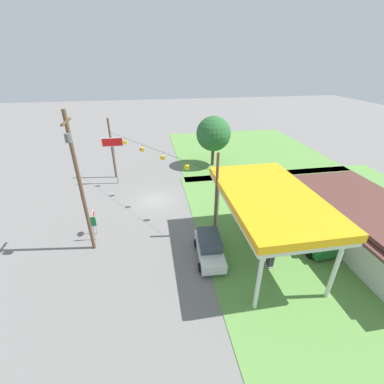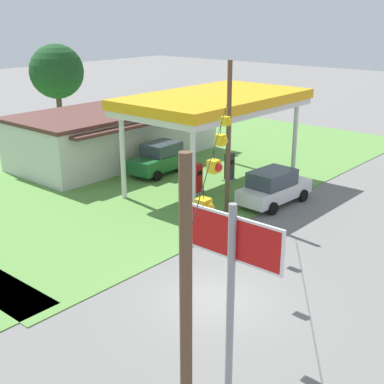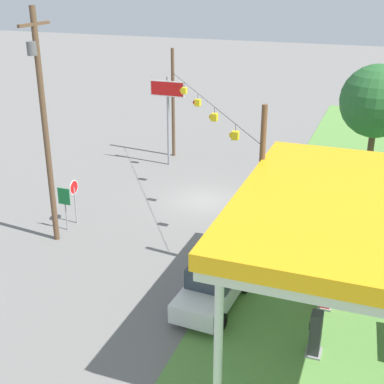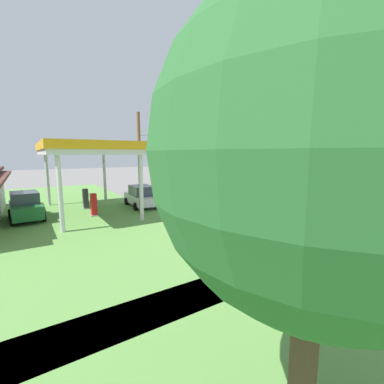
{
  "view_description": "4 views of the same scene",
  "coord_description": "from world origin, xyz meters",
  "px_view_note": "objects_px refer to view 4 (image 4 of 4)",
  "views": [
    {
      "loc": [
        25.65,
        -0.18,
        14.35
      ],
      "look_at": [
        2.55,
        3.74,
        2.05
      ],
      "focal_mm": 24.0,
      "sensor_mm": 36.0,
      "label": 1
    },
    {
      "loc": [
        -13.84,
        -10.73,
        10.11
      ],
      "look_at": [
        2.54,
        3.31,
        2.76
      ],
      "focal_mm": 50.0,
      "sensor_mm": 36.0,
      "label": 2
    },
    {
      "loc": [
        27.96,
        9.57,
        12.71
      ],
      "look_at": [
        2.82,
        0.23,
        1.68
      ],
      "focal_mm": 50.0,
      "sensor_mm": 36.0,
      "label": 3
    },
    {
      "loc": [
        -11.54,
        12.42,
        4.74
      ],
      "look_at": [
        2.6,
        3.25,
        2.23
      ],
      "focal_mm": 24.0,
      "sensor_mm": 36.0,
      "label": 4
    }
  ],
  "objects_px": {
    "stop_sign_overhead": "(384,158)",
    "fuel_pump_far": "(86,199)",
    "utility_pole_main": "(240,138)",
    "fuel_pump_near": "(94,205)",
    "tree_west_verge": "(318,153)",
    "route_sign": "(247,185)",
    "stop_sign_roadside": "(254,185)",
    "car_at_pumps_front": "(141,196)",
    "gas_station_canopy": "(86,150)",
    "car_at_pumps_rear": "(25,206)"
  },
  "relations": [
    {
      "from": "fuel_pump_near",
      "to": "fuel_pump_far",
      "type": "xyz_separation_m",
      "value": [
        3.12,
        0.0,
        0.0
      ]
    },
    {
      "from": "car_at_pumps_front",
      "to": "tree_west_verge",
      "type": "bearing_deg",
      "value": 169.23
    },
    {
      "from": "car_at_pumps_rear",
      "to": "utility_pole_main",
      "type": "height_order",
      "value": "utility_pole_main"
    },
    {
      "from": "stop_sign_roadside",
      "to": "route_sign",
      "type": "relative_size",
      "value": 1.04
    },
    {
      "from": "fuel_pump_far",
      "to": "utility_pole_main",
      "type": "bearing_deg",
      "value": -107.96
    },
    {
      "from": "car_at_pumps_front",
      "to": "fuel_pump_far",
      "type": "bearing_deg",
      "value": 71.06
    },
    {
      "from": "car_at_pumps_front",
      "to": "stop_sign_overhead",
      "type": "xyz_separation_m",
      "value": [
        -15.3,
        -8.43,
        3.54
      ]
    },
    {
      "from": "fuel_pump_far",
      "to": "tree_west_verge",
      "type": "bearing_deg",
      "value": 178.34
    },
    {
      "from": "car_at_pumps_rear",
      "to": "stop_sign_overhead",
      "type": "bearing_deg",
      "value": 44.22
    },
    {
      "from": "fuel_pump_far",
      "to": "stop_sign_overhead",
      "type": "distance_m",
      "value": 21.69
    },
    {
      "from": "fuel_pump_far",
      "to": "tree_west_verge",
      "type": "xyz_separation_m",
      "value": [
        -21.26,
        0.62,
        3.92
      ]
    },
    {
      "from": "gas_station_canopy",
      "to": "utility_pole_main",
      "type": "xyz_separation_m",
      "value": [
        -2.9,
        -13.77,
        1.26
      ]
    },
    {
      "from": "car_at_pumps_front",
      "to": "utility_pole_main",
      "type": "bearing_deg",
      "value": -102.11
    },
    {
      "from": "route_sign",
      "to": "stop_sign_roadside",
      "type": "bearing_deg",
      "value": 178.94
    },
    {
      "from": "car_at_pumps_rear",
      "to": "route_sign",
      "type": "bearing_deg",
      "value": 74.07
    },
    {
      "from": "fuel_pump_near",
      "to": "car_at_pumps_rear",
      "type": "relative_size",
      "value": 0.39
    },
    {
      "from": "utility_pole_main",
      "to": "tree_west_verge",
      "type": "bearing_deg",
      "value": 139.44
    },
    {
      "from": "gas_station_canopy",
      "to": "stop_sign_roadside",
      "type": "distance_m",
      "value": 15.03
    },
    {
      "from": "stop_sign_overhead",
      "to": "utility_pole_main",
      "type": "height_order",
      "value": "utility_pole_main"
    },
    {
      "from": "stop_sign_overhead",
      "to": "route_sign",
      "type": "distance_m",
      "value": 11.94
    },
    {
      "from": "fuel_pump_near",
      "to": "tree_west_verge",
      "type": "relative_size",
      "value": 0.24
    },
    {
      "from": "stop_sign_roadside",
      "to": "tree_west_verge",
      "type": "relative_size",
      "value": 0.35
    },
    {
      "from": "car_at_pumps_rear",
      "to": "gas_station_canopy",
      "type": "bearing_deg",
      "value": 87.27
    },
    {
      "from": "fuel_pump_far",
      "to": "stop_sign_overhead",
      "type": "relative_size",
      "value": 0.28
    },
    {
      "from": "stop_sign_overhead",
      "to": "fuel_pump_far",
      "type": "bearing_deg",
      "value": 36.79
    },
    {
      "from": "car_at_pumps_rear",
      "to": "stop_sign_roadside",
      "type": "distance_m",
      "value": 18.86
    },
    {
      "from": "utility_pole_main",
      "to": "car_at_pumps_front",
      "type": "bearing_deg",
      "value": 74.27
    },
    {
      "from": "gas_station_canopy",
      "to": "stop_sign_roadside",
      "type": "relative_size",
      "value": 4.5
    },
    {
      "from": "tree_west_verge",
      "to": "route_sign",
      "type": "bearing_deg",
      "value": -42.63
    },
    {
      "from": "car_at_pumps_rear",
      "to": "utility_pole_main",
      "type": "bearing_deg",
      "value": 77.39
    },
    {
      "from": "fuel_pump_far",
      "to": "route_sign",
      "type": "xyz_separation_m",
      "value": [
        -5.56,
        -13.83,
        0.88
      ]
    },
    {
      "from": "car_at_pumps_front",
      "to": "car_at_pumps_rear",
      "type": "relative_size",
      "value": 1.06
    },
    {
      "from": "fuel_pump_far",
      "to": "route_sign",
      "type": "bearing_deg",
      "value": -111.91
    },
    {
      "from": "car_at_pumps_front",
      "to": "route_sign",
      "type": "bearing_deg",
      "value": -107.99
    },
    {
      "from": "car_at_pumps_front",
      "to": "fuel_pump_near",
      "type": "bearing_deg",
      "value": 110.23
    },
    {
      "from": "stop_sign_roadside",
      "to": "utility_pole_main",
      "type": "height_order",
      "value": "utility_pole_main"
    },
    {
      "from": "stop_sign_roadside",
      "to": "route_sign",
      "type": "distance_m",
      "value": 0.95
    },
    {
      "from": "car_at_pumps_rear",
      "to": "tree_west_verge",
      "type": "xyz_separation_m",
      "value": [
        -19.62,
        -3.77,
        3.74
      ]
    },
    {
      "from": "car_at_pumps_front",
      "to": "stop_sign_overhead",
      "type": "relative_size",
      "value": 0.75
    },
    {
      "from": "fuel_pump_far",
      "to": "fuel_pump_near",
      "type": "bearing_deg",
      "value": 180.0
    },
    {
      "from": "fuel_pump_far",
      "to": "utility_pole_main",
      "type": "distance_m",
      "value": 15.48
    },
    {
      "from": "stop_sign_overhead",
      "to": "fuel_pump_near",
      "type": "bearing_deg",
      "value": 42.44
    },
    {
      "from": "gas_station_canopy",
      "to": "fuel_pump_far",
      "type": "bearing_deg",
      "value": -0.05
    },
    {
      "from": "fuel_pump_near",
      "to": "tree_west_verge",
      "type": "height_order",
      "value": "tree_west_verge"
    },
    {
      "from": "gas_station_canopy",
      "to": "car_at_pumps_rear",
      "type": "distance_m",
      "value": 5.97
    },
    {
      "from": "fuel_pump_near",
      "to": "fuel_pump_far",
      "type": "distance_m",
      "value": 3.12
    },
    {
      "from": "fuel_pump_near",
      "to": "car_at_pumps_front",
      "type": "xyz_separation_m",
      "value": [
        1.3,
        -4.37,
        0.15
      ]
    },
    {
      "from": "car_at_pumps_front",
      "to": "stop_sign_overhead",
      "type": "bearing_deg",
      "value": -147.53
    },
    {
      "from": "route_sign",
      "to": "tree_west_verge",
      "type": "bearing_deg",
      "value": 137.37
    },
    {
      "from": "fuel_pump_near",
      "to": "car_at_pumps_rear",
      "type": "distance_m",
      "value": 4.63
    }
  ]
}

